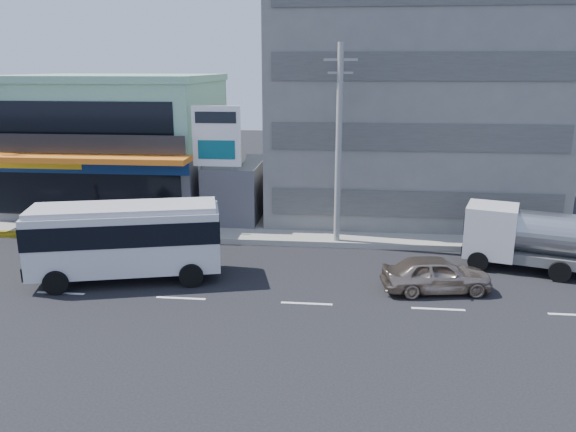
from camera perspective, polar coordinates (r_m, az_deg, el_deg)
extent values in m
plane|color=black|center=(22.87, -10.83, -8.21)|extent=(120.00, 120.00, 0.00)
cube|color=gray|center=(30.88, 3.16, -1.51)|extent=(70.00, 5.00, 0.30)
cube|color=#4E4E54|center=(37.62, -16.66, 3.78)|extent=(12.00, 10.00, 4.00)
cube|color=#87BF9F|center=(37.10, -17.13, 9.84)|extent=(12.00, 10.00, 4.00)
cube|color=orange|center=(32.07, -20.85, 5.48)|extent=(12.40, 1.80, 0.30)
cube|color=navy|center=(32.82, -20.19, 4.76)|extent=(12.00, 0.12, 0.80)
cube|color=black|center=(33.12, -19.93, 2.22)|extent=(11.00, 0.06, 2.60)
cube|color=slate|center=(35.32, 12.08, 11.57)|extent=(16.00, 12.00, 14.00)
cube|color=#4E4E54|center=(33.48, -5.17, 2.58)|extent=(3.00, 6.00, 3.50)
cylinder|color=slate|center=(32.17, -5.59, 5.38)|extent=(1.50, 1.50, 0.15)
cylinder|color=gray|center=(30.84, -8.97, 4.24)|extent=(0.16, 0.16, 6.50)
cylinder|color=gray|center=(30.39, -5.31, 4.20)|extent=(0.16, 0.16, 6.50)
cube|color=white|center=(30.29, -7.28, 8.03)|extent=(2.60, 0.18, 3.20)
cylinder|color=#999993|center=(27.76, 5.16, 6.84)|extent=(0.30, 0.30, 10.00)
cube|color=#999993|center=(27.49, 5.37, 15.54)|extent=(1.60, 0.12, 0.12)
cube|color=#999993|center=(27.49, 5.34, 14.29)|extent=(1.20, 0.10, 0.10)
cube|color=silver|center=(24.73, -16.13, -2.35)|extent=(8.18, 4.34, 2.57)
cube|color=black|center=(24.59, -16.21, -1.23)|extent=(8.25, 4.41, 0.95)
cube|color=silver|center=(24.36, -16.36, 0.78)|extent=(7.91, 4.07, 0.22)
cylinder|color=black|center=(24.51, -22.51, -6.26)|extent=(1.05, 0.56, 1.00)
cylinder|color=black|center=(26.75, -21.31, -4.38)|extent=(1.05, 0.56, 1.00)
cylinder|color=black|center=(23.76, -9.82, -5.96)|extent=(1.05, 0.56, 1.00)
cylinder|color=black|center=(26.07, -9.74, -4.04)|extent=(1.05, 0.56, 1.00)
imported|color=tan|center=(23.64, 14.82, -5.73)|extent=(4.59, 2.41, 1.49)
cube|color=silver|center=(27.21, 19.90, -1.38)|extent=(2.70, 2.70, 2.33)
cube|color=#595956|center=(27.47, 24.95, -3.80)|extent=(7.44, 4.04, 0.45)
cylinder|color=gray|center=(27.23, 27.07, -1.84)|extent=(5.36, 3.31, 1.88)
cylinder|color=black|center=(26.59, 18.74, -4.38)|extent=(0.94, 0.53, 0.90)
cylinder|color=black|center=(28.55, 19.12, -3.09)|extent=(0.94, 0.53, 0.90)
cylinder|color=black|center=(26.60, 25.88, -5.12)|extent=(0.94, 0.53, 0.90)
cylinder|color=black|center=(28.56, 25.76, -3.78)|extent=(0.94, 0.53, 0.90)
imported|color=#4E0B0F|center=(31.77, -21.83, -1.58)|extent=(1.74, 1.00, 0.87)
imported|color=#66594C|center=(31.55, -21.99, -0.03)|extent=(0.52, 0.66, 1.59)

